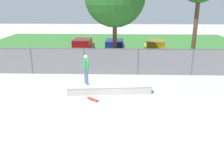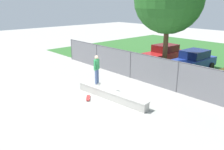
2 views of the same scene
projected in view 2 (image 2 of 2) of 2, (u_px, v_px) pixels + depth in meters
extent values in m
plane|color=#ADAAA3|center=(99.00, 103.00, 12.61)|extent=(80.00, 80.00, 0.00)
cube|color=#336B2D|center=(218.00, 60.00, 22.08)|extent=(31.55, 20.00, 0.02)
cube|color=#A8A59E|center=(111.00, 95.00, 13.04)|extent=(4.93, 0.92, 0.44)
cube|color=beige|center=(111.00, 91.00, 12.96)|extent=(4.98, 0.96, 0.06)
cube|color=beige|center=(98.00, 83.00, 14.03)|extent=(0.28, 0.22, 0.10)
cube|color=beige|center=(97.00, 84.00, 13.83)|extent=(0.28, 0.22, 0.10)
cylinder|color=#475B89|center=(98.00, 76.00, 13.89)|extent=(0.15, 0.15, 0.88)
cylinder|color=#475B89|center=(96.00, 77.00, 13.69)|extent=(0.15, 0.15, 0.88)
cube|color=#2D8C4C|center=(97.00, 64.00, 13.57)|extent=(0.38, 0.44, 0.60)
cylinder|color=#2D8C4C|center=(98.00, 64.00, 13.80)|extent=(0.10, 0.10, 0.58)
cylinder|color=#2D8C4C|center=(95.00, 66.00, 13.35)|extent=(0.10, 0.10, 0.58)
sphere|color=beige|center=(96.00, 57.00, 13.44)|extent=(0.22, 0.22, 0.22)
cube|color=red|center=(88.00, 98.00, 13.11)|extent=(0.74, 0.67, 0.02)
cube|color=#B2B2B7|center=(88.00, 100.00, 12.85)|extent=(0.14, 0.15, 0.02)
cube|color=#B2B2B7|center=(88.00, 96.00, 13.37)|extent=(0.14, 0.15, 0.02)
cylinder|color=silver|center=(86.00, 100.00, 12.86)|extent=(0.06, 0.06, 0.05)
cylinder|color=silver|center=(89.00, 100.00, 12.87)|extent=(0.06, 0.06, 0.05)
cylinder|color=silver|center=(87.00, 97.00, 13.38)|extent=(0.06, 0.06, 0.05)
cylinder|color=silver|center=(90.00, 97.00, 13.38)|extent=(0.06, 0.06, 0.05)
cylinder|color=#4C4C51|center=(72.00, 49.00, 22.10)|extent=(0.07, 0.07, 1.97)
cylinder|color=#4C4C51|center=(97.00, 56.00, 19.34)|extent=(0.07, 0.07, 1.97)
cylinder|color=#4C4C51|center=(130.00, 65.00, 16.58)|extent=(0.07, 0.07, 1.97)
cylinder|color=#4C4C51|center=(177.00, 77.00, 13.81)|extent=(0.07, 0.07, 1.97)
cylinder|color=#4C4C51|center=(152.00, 56.00, 14.91)|extent=(19.55, 0.05, 0.05)
cube|color=slate|center=(152.00, 70.00, 15.19)|extent=(19.55, 0.01, 1.97)
cylinder|color=#513823|center=(165.00, 55.00, 15.39)|extent=(0.32, 0.32, 3.87)
cube|color=#B21E1E|center=(164.00, 55.00, 20.93)|extent=(2.01, 4.28, 0.70)
cube|color=#621010|center=(165.00, 48.00, 20.82)|extent=(1.70, 2.18, 0.64)
cylinder|color=black|center=(162.00, 63.00, 19.59)|extent=(0.25, 0.65, 0.64)
cylinder|color=black|center=(147.00, 60.00, 20.91)|extent=(0.25, 0.65, 0.64)
cylinder|color=black|center=(180.00, 59.00, 21.16)|extent=(0.25, 0.65, 0.64)
cylinder|color=black|center=(165.00, 56.00, 22.49)|extent=(0.25, 0.65, 0.64)
cube|color=#233D9E|center=(193.00, 62.00, 18.49)|extent=(2.01, 4.28, 0.70)
cube|color=navy|center=(195.00, 54.00, 18.38)|extent=(1.70, 2.18, 0.64)
cylinder|color=black|center=(193.00, 72.00, 17.14)|extent=(0.25, 0.65, 0.64)
cylinder|color=black|center=(173.00, 67.00, 18.47)|extent=(0.25, 0.65, 0.64)
cylinder|color=black|center=(211.00, 66.00, 18.72)|extent=(0.25, 0.65, 0.64)
cylinder|color=black|center=(192.00, 62.00, 20.04)|extent=(0.25, 0.65, 0.64)
cylinder|color=black|center=(221.00, 78.00, 15.82)|extent=(0.25, 0.65, 0.64)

